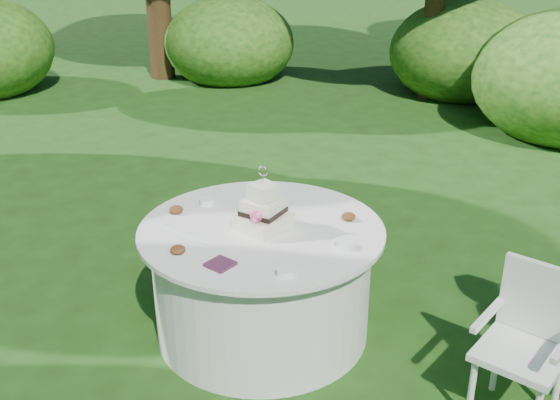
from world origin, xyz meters
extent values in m
plane|color=#1C390F|center=(0.00, 0.00, 0.00)|extent=(80.00, 80.00, 0.00)
cube|color=#481F37|center=(0.13, -0.52, 0.78)|extent=(0.14, 0.14, 0.02)
ellipsoid|color=white|center=(-0.31, -0.37, 0.78)|extent=(0.48, 0.07, 0.01)
cylinder|color=silver|center=(0.00, 0.00, 0.37)|extent=(1.40, 1.40, 0.74)
cylinder|color=silver|center=(0.00, 0.00, 0.76)|extent=(1.56, 1.56, 0.03)
cube|color=beige|center=(0.01, 0.00, 0.82)|extent=(0.30, 0.30, 0.09)
cube|color=white|center=(0.01, 0.00, 0.92)|extent=(0.24, 0.24, 0.09)
cube|color=beige|center=(0.01, 0.00, 1.02)|extent=(0.18, 0.18, 0.09)
cube|color=black|center=(0.01, 0.00, 0.89)|extent=(0.25, 0.25, 0.03)
sphere|color=#C23963|center=(0.06, -0.12, 0.91)|extent=(0.07, 0.07, 0.07)
cylinder|color=silver|center=(0.01, 0.00, 1.09)|extent=(0.01, 0.01, 0.05)
torus|color=silver|center=(0.01, 0.00, 1.16)|extent=(0.07, 0.02, 0.07)
cube|color=white|center=(1.63, 0.21, 0.44)|extent=(0.43, 0.43, 0.04)
cube|color=white|center=(1.63, 0.40, 0.68)|extent=(0.43, 0.04, 0.43)
cylinder|color=white|center=(1.45, 0.03, 0.21)|extent=(0.04, 0.04, 0.42)
cylinder|color=silver|center=(1.45, 0.38, 0.21)|extent=(0.04, 0.04, 0.42)
cylinder|color=white|center=(1.80, 0.38, 0.21)|extent=(0.04, 0.04, 0.42)
cube|color=white|center=(1.42, 0.21, 0.60)|extent=(0.04, 0.39, 0.04)
cylinder|color=white|center=(0.56, 0.10, 0.79)|extent=(0.10, 0.10, 0.04)
cylinder|color=white|center=(-0.52, 0.04, 0.79)|extent=(0.10, 0.10, 0.04)
cylinder|color=white|center=(-0.29, 0.42, 0.79)|extent=(0.10, 0.10, 0.04)
cylinder|color=white|center=(0.48, -0.37, 0.79)|extent=(0.10, 0.10, 0.04)
ellipsoid|color=#562D16|center=(0.37, 0.43, 0.79)|extent=(0.09, 0.09, 0.05)
ellipsoid|color=#562D16|center=(-0.16, -0.57, 0.79)|extent=(0.09, 0.09, 0.05)
ellipsoid|color=#562D16|center=(-0.58, -0.18, 0.79)|extent=(0.09, 0.09, 0.05)
camera|label=1|loc=(2.40, -2.83, 2.59)|focal=42.00mm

